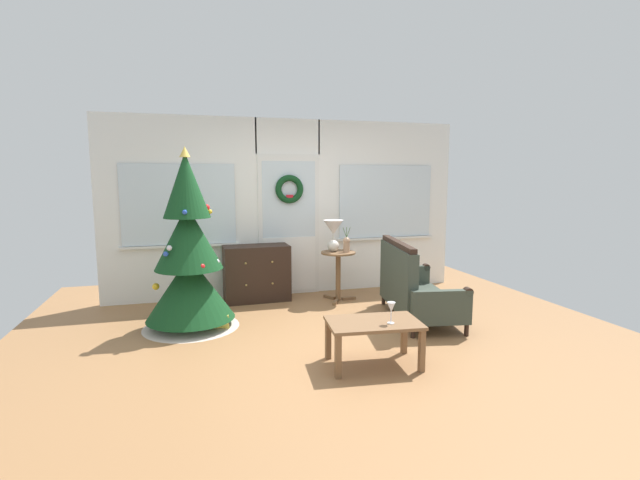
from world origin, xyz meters
TOP-DOWN VIEW (x-y plane):
  - ground_plane at (0.00, 0.00)m, footprint 6.76×6.76m
  - back_wall_with_door at (0.00, 2.08)m, footprint 5.20×0.19m
  - christmas_tree at (-1.42, 0.84)m, footprint 1.09×1.09m
  - dresser_cabinet at (-0.52, 1.79)m, footprint 0.91×0.46m
  - settee_sofa at (1.19, 0.43)m, footprint 0.93×1.55m
  - side_table at (0.57, 1.47)m, footprint 0.50×0.48m
  - table_lamp at (0.51, 1.51)m, footprint 0.28×0.28m
  - flower_vase at (0.67, 1.41)m, footprint 0.11×0.10m
  - coffee_table at (0.20, -0.74)m, footprint 0.89×0.60m
  - wine_glass at (0.32, -0.84)m, footprint 0.08×0.08m
  - gift_box at (-1.09, 0.69)m, footprint 0.17×0.15m

SIDE VIEW (x-z plane):
  - ground_plane at x=0.00m, z-range 0.00..0.00m
  - gift_box at x=-1.09m, z-range 0.00..0.17m
  - coffee_table at x=0.20m, z-range 0.15..0.56m
  - settee_sofa at x=1.19m, z-range -0.10..0.86m
  - dresser_cabinet at x=-0.52m, z-range 0.00..0.78m
  - side_table at x=0.57m, z-range 0.15..0.84m
  - wine_glass at x=0.32m, z-range 0.46..0.66m
  - christmas_tree at x=-1.42m, z-range -0.27..1.79m
  - flower_vase at x=0.67m, z-range 0.64..0.99m
  - table_lamp at x=0.51m, z-range 0.76..1.20m
  - back_wall_with_door at x=0.00m, z-range 0.01..2.56m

